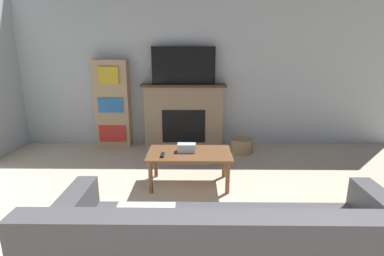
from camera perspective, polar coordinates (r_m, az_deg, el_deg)
wall_back at (r=5.17m, az=0.50°, el=11.70°), size 6.96×0.06×2.70m
fireplace at (r=5.14m, az=-1.57°, el=2.51°), size 1.42×0.28×1.06m
tv at (r=5.01m, az=-1.64°, el=11.80°), size 1.04×0.03×0.61m
coffee_table at (r=3.66m, az=-0.49°, el=-5.45°), size 1.01×0.58×0.42m
tissue_box at (r=3.65m, az=-1.05°, el=-3.77°), size 0.22×0.12×0.10m
remote_control at (r=3.54m, az=-5.64°, el=-5.10°), size 0.04×0.15×0.02m
bookshelf at (r=5.26m, az=-14.85°, el=4.46°), size 0.57×0.29×1.46m
storage_basket at (r=4.96m, az=9.45°, el=-3.29°), size 0.36×0.36×0.22m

